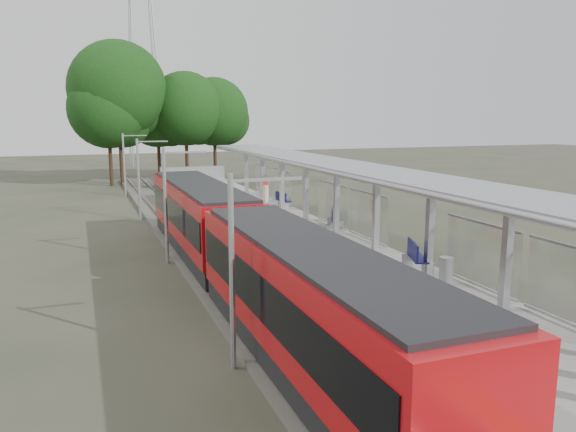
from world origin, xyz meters
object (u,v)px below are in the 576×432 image
at_px(bench_far, 282,199).
at_px(info_pillar_far, 266,196).
at_px(bench_near, 415,255).
at_px(litter_bin, 446,271).
at_px(bench_mid, 334,218).
at_px(train, 239,246).

bearing_deg(bench_far, info_pillar_far, 138.40).
relative_size(bench_near, litter_bin, 1.81).
xyz_separation_m(bench_near, bench_mid, (0.74, 8.86, -0.09)).
bearing_deg(info_pillar_far, bench_mid, -87.78).
bearing_deg(litter_bin, bench_near, 91.29).
xyz_separation_m(bench_near, litter_bin, (0.04, -1.88, -0.12)).
bearing_deg(train, bench_far, 64.03).
distance_m(bench_near, info_pillar_far, 16.79).
height_order(info_pillar_far, litter_bin, info_pillar_far).
relative_size(bench_near, bench_mid, 1.18).
height_order(bench_far, litter_bin, bench_far).
distance_m(bench_far, info_pillar_far, 1.15).
relative_size(bench_near, info_pillar_far, 1.09).
relative_size(train, bench_far, 18.41).
height_order(train, bench_near, train).
height_order(bench_near, bench_far, bench_near).
xyz_separation_m(bench_far, info_pillar_far, (-0.94, 0.62, 0.19)).
xyz_separation_m(bench_mid, info_pillar_far, (-1.22, 7.93, 0.19)).
distance_m(train, bench_mid, 9.80).
xyz_separation_m(train, bench_mid, (7.11, 6.72, -0.53)).
xyz_separation_m(bench_near, info_pillar_far, (-0.49, 16.79, 0.10)).
bearing_deg(bench_far, bench_near, -99.78).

